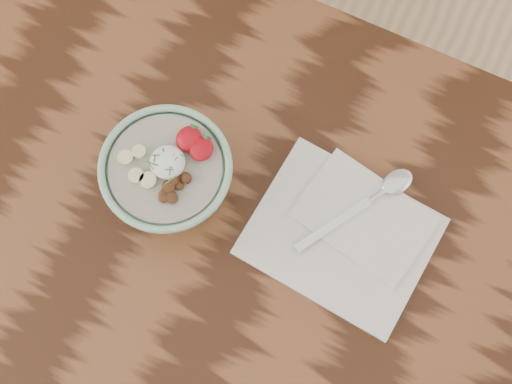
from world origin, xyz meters
TOP-DOWN VIEW (x-y plane):
  - table at (0.00, 0.00)cm, footprint 160.00×90.00cm
  - breakfast_bowl at (6.53, 7.57)cm, footprint 18.17×18.17cm
  - napkin at (32.08, 12.14)cm, footprint 26.64×22.84cm
  - spoon at (34.33, 19.34)cm, footprint 12.41×18.64cm

SIDE VIEW (x-z plane):
  - table at x=0.00cm, z-range 28.20..103.20cm
  - napkin at x=32.08cm, z-range 74.88..76.41cm
  - spoon at x=34.33cm, z-range 76.45..77.52cm
  - breakfast_bowl at x=6.53cm, z-range 75.12..87.16cm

